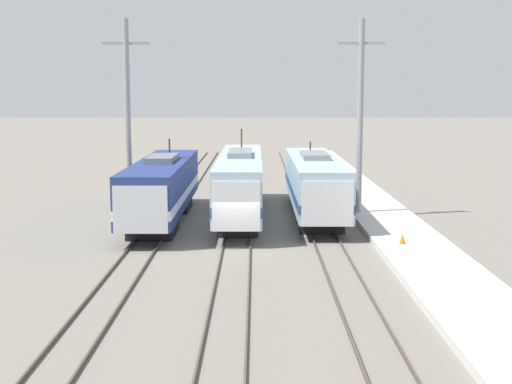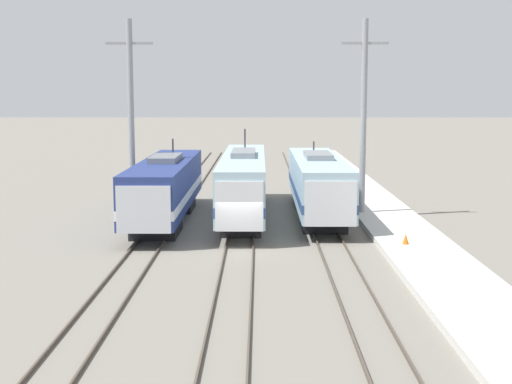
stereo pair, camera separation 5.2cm
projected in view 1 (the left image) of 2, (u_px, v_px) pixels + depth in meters
ground_plane at (239, 249)px, 37.30m from camera, size 400.00×400.00×0.00m
rail_pair_far_left at (146, 247)px, 37.31m from camera, size 1.51×120.00×0.15m
rail_pair_center at (239, 248)px, 37.29m from camera, size 1.51×120.00×0.15m
rail_pair_far_right at (333, 248)px, 37.26m from camera, size 1.51×120.00×0.15m
locomotive_far_left at (165, 188)px, 44.70m from camera, size 3.09×17.70×5.00m
locomotive_center at (243, 184)px, 46.14m from camera, size 2.77×19.80×5.57m
locomotive_far_right at (318, 185)px, 46.48m from camera, size 3.10×17.56×4.70m
catenary_tower_left at (131, 117)px, 46.00m from camera, size 3.02×0.39×12.77m
catenary_tower_right at (363, 117)px, 45.94m from camera, size 3.02×0.39×12.77m
platform at (417, 246)px, 37.23m from camera, size 4.00×120.00×0.35m
traffic_cone at (406, 239)px, 36.85m from camera, size 0.34×0.34×0.54m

